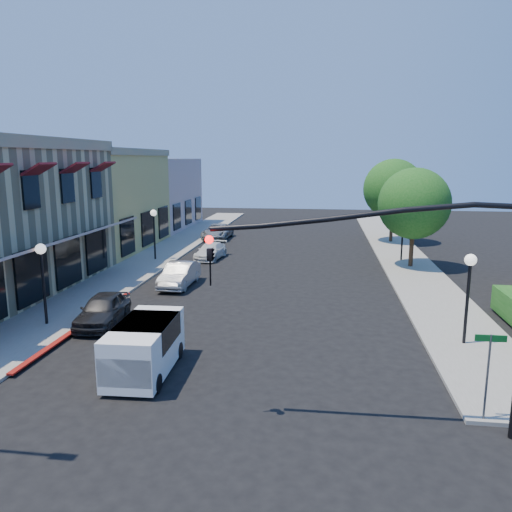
# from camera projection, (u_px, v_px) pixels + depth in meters

# --- Properties ---
(ground) EXTENTS (120.00, 120.00, 0.00)m
(ground) POSITION_uv_depth(u_px,v_px,m) (193.00, 447.00, 12.36)
(ground) COLOR black
(ground) RESTS_ON ground
(sidewalk_left) EXTENTS (3.50, 50.00, 0.12)m
(sidewalk_left) POSITION_uv_depth(u_px,v_px,m) (173.00, 247.00, 39.75)
(sidewalk_left) COLOR gray
(sidewalk_left) RESTS_ON ground
(sidewalk_right) EXTENTS (3.50, 50.00, 0.12)m
(sidewalk_right) POSITION_uv_depth(u_px,v_px,m) (398.00, 253.00, 37.46)
(sidewalk_right) COLOR gray
(sidewalk_right) RESTS_ON ground
(curb_red_strip) EXTENTS (0.25, 10.00, 0.06)m
(curb_red_strip) POSITION_uv_depth(u_px,v_px,m) (83.00, 328.00, 21.05)
(curb_red_strip) COLOR maroon
(curb_red_strip) RESTS_ON ground
(yellow_stucco_building) EXTENTS (10.00, 12.00, 7.60)m
(yellow_stucco_building) POSITION_uv_depth(u_px,v_px,m) (84.00, 200.00, 38.95)
(yellow_stucco_building) COLOR tan
(yellow_stucco_building) RESTS_ON ground
(pink_stucco_building) EXTENTS (10.00, 12.00, 7.00)m
(pink_stucco_building) POSITION_uv_depth(u_px,v_px,m) (140.00, 194.00, 50.68)
(pink_stucco_building) COLOR #CC9F9A
(pink_stucco_building) RESTS_ON ground
(street_tree_a) EXTENTS (4.56, 4.56, 6.48)m
(street_tree_a) POSITION_uv_depth(u_px,v_px,m) (414.00, 204.00, 31.79)
(street_tree_a) COLOR #382716
(street_tree_a) RESTS_ON ground
(street_tree_b) EXTENTS (4.94, 4.94, 7.02)m
(street_tree_b) POSITION_uv_depth(u_px,v_px,m) (393.00, 189.00, 41.45)
(street_tree_b) COLOR #382716
(street_tree_b) RESTS_ON ground
(signal_mast_arm) EXTENTS (8.01, 0.39, 6.00)m
(signal_mast_arm) POSITION_uv_depth(u_px,v_px,m) (436.00, 280.00, 12.26)
(signal_mast_arm) COLOR black
(signal_mast_arm) RESTS_ON ground
(street_name_sign) EXTENTS (0.80, 0.06, 2.50)m
(street_name_sign) POSITION_uv_depth(u_px,v_px,m) (489.00, 363.00, 13.19)
(street_name_sign) COLOR #595B5E
(street_name_sign) RESTS_ON ground
(lamppost_left_near) EXTENTS (0.44, 0.44, 3.57)m
(lamppost_left_near) POSITION_uv_depth(u_px,v_px,m) (42.00, 263.00, 20.73)
(lamppost_left_near) COLOR black
(lamppost_left_near) RESTS_ON ground
(lamppost_left_far) EXTENTS (0.44, 0.44, 3.57)m
(lamppost_left_far) POSITION_uv_depth(u_px,v_px,m) (154.00, 222.00, 34.34)
(lamppost_left_far) COLOR black
(lamppost_left_far) RESTS_ON ground
(lamppost_right_near) EXTENTS (0.44, 0.44, 3.57)m
(lamppost_right_near) POSITION_uv_depth(u_px,v_px,m) (469.00, 276.00, 18.50)
(lamppost_right_near) COLOR black
(lamppost_right_near) RESTS_ON ground
(lamppost_right_far) EXTENTS (0.44, 0.44, 3.57)m
(lamppost_right_far) POSITION_uv_depth(u_px,v_px,m) (403.00, 222.00, 34.06)
(lamppost_right_far) COLOR black
(lamppost_right_far) RESTS_ON ground
(white_van) EXTENTS (1.85, 3.98, 1.74)m
(white_van) POSITION_uv_depth(u_px,v_px,m) (144.00, 345.00, 16.39)
(white_van) COLOR white
(white_van) RESTS_ON ground
(parked_car_a) EXTENTS (1.92, 4.04, 1.33)m
(parked_car_a) POSITION_uv_depth(u_px,v_px,m) (103.00, 309.00, 21.36)
(parked_car_a) COLOR black
(parked_car_a) RESTS_ON ground
(parked_car_b) EXTENTS (1.48, 4.06, 1.33)m
(parked_car_b) POSITION_uv_depth(u_px,v_px,m) (179.00, 275.00, 27.77)
(parked_car_b) COLOR #ACADB1
(parked_car_b) RESTS_ON ground
(parked_car_c) EXTENTS (1.92, 3.96, 1.11)m
(parked_car_c) POSITION_uv_depth(u_px,v_px,m) (211.00, 251.00, 35.39)
(parked_car_c) COLOR silver
(parked_car_c) RESTS_ON ground
(parked_car_d) EXTENTS (2.23, 4.75, 1.31)m
(parked_car_d) POSITION_uv_depth(u_px,v_px,m) (217.00, 232.00, 44.17)
(parked_car_d) COLOR gray
(parked_car_d) RESTS_ON ground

